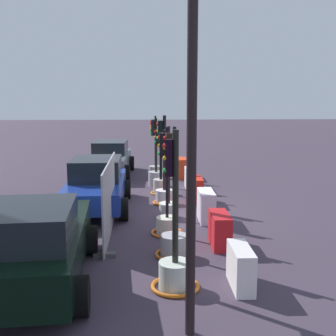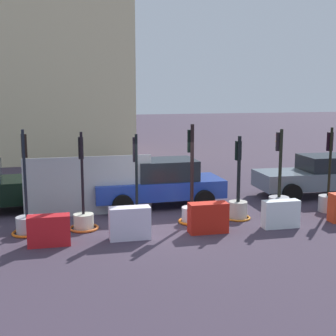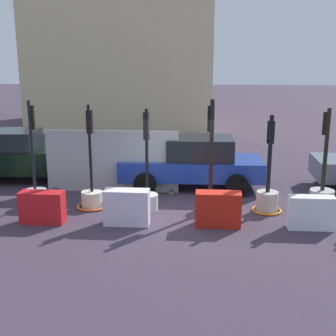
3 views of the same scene
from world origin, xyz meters
name	(u,v)px [view 3 (image 3 of 3)]	position (x,y,z in m)	size (l,w,h in m)	color
ground_plane	(175,213)	(0.00, 0.00, 0.00)	(120.00, 120.00, 0.00)	#3F3343
traffic_light_1	(35,192)	(-3.94, 0.29, 0.43)	(0.89, 0.89, 2.98)	#ABA8B0
traffic_light_2	(92,193)	(-2.35, 0.37, 0.42)	(0.87, 0.87, 2.87)	beige
traffic_light_3	(147,192)	(-0.79, 0.23, 0.51)	(0.59, 0.59, 2.79)	silver
traffic_light_4	(210,192)	(0.93, 0.27, 0.53)	(0.83, 0.83, 3.04)	silver
traffic_light_5	(267,194)	(2.49, 0.33, 0.48)	(0.82, 0.82, 2.64)	#BCB5A9
traffic_light_6	(322,192)	(3.97, 0.47, 0.53)	(0.66, 0.66, 2.82)	#ACA9B0
construction_barrier_1	(42,207)	(-3.34, -0.88, 0.41)	(1.11, 0.45, 0.82)	red
construction_barrier_2	(127,207)	(-1.18, -0.87, 0.45)	(1.13, 0.46, 0.90)	silver
construction_barrier_3	(218,209)	(1.10, -0.83, 0.44)	(1.13, 0.48, 0.87)	red
construction_barrier_4	(311,213)	(3.35, -0.89, 0.41)	(1.11, 0.39, 0.83)	white
car_black_sedan	(24,155)	(-5.32, 3.08, 0.85)	(4.66, 2.43, 1.72)	black
car_blue_estate	(194,162)	(0.47, 2.55, 0.82)	(4.52, 2.20, 1.65)	navy
site_fence_panel	(112,163)	(-2.06, 1.89, 0.93)	(4.12, 0.50, 1.94)	#9FA5AA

